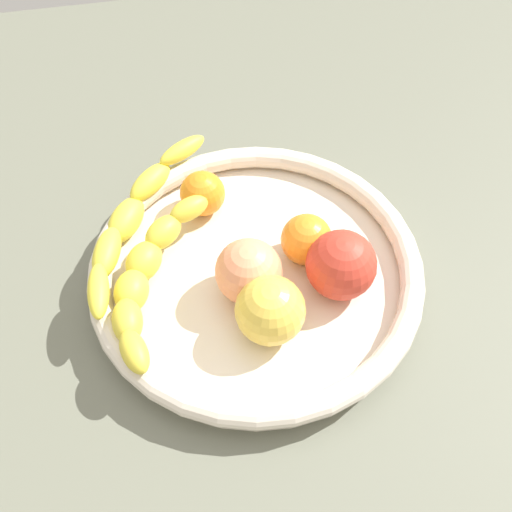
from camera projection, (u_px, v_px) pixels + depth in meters
kitchen_counter at (256, 288)px, 63.33cm from camera, size 120.00×120.00×3.00cm
fruit_bowl at (256, 270)px, 60.45cm from camera, size 34.97×34.97×4.06cm
banana_draped_left at (146, 275)px, 57.46cm from camera, size 20.68×11.97×4.21cm
banana_draped_right at (132, 216)px, 62.16cm from camera, size 23.71×14.97×4.65cm
orange_front at (203, 193)px, 64.16cm from camera, size 5.12×5.12×5.12cm
orange_mid_left at (306, 240)px, 60.04cm from camera, size 5.48×5.48×5.48cm
tomato_red at (341, 265)px, 57.06cm from camera, size 7.17×7.17×7.17cm
peach_blush at (249, 272)px, 56.81cm from camera, size 6.78×6.78×6.78cm
apple_yellow at (272, 310)px, 54.17cm from camera, size 6.80×6.80×6.80cm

